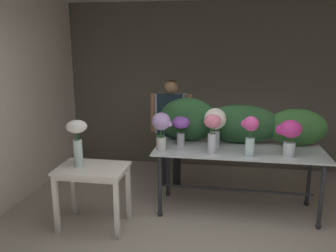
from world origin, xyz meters
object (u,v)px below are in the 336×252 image
at_px(display_table_glass, 238,159).
at_px(vase_magenta_ranunculus, 289,134).
at_px(vase_violet_peonies, 181,126).
at_px(vase_lilac_lilies, 161,126).
at_px(florist, 171,122).
at_px(vase_rosy_hydrangea, 212,129).
at_px(vase_fuchsia_stock, 250,132).
at_px(side_table_white, 93,176).
at_px(vase_white_roses_tall, 77,136).
at_px(vase_ivory_carnations, 215,123).

xyz_separation_m(display_table_glass, vase_magenta_ranunculus, (0.55, -0.18, 0.39)).
xyz_separation_m(vase_violet_peonies, vase_lilac_lilies, (-0.21, -0.22, 0.04)).
xyz_separation_m(florist, vase_rosy_hydrangea, (0.63, -0.88, 0.14)).
xyz_separation_m(display_table_glass, vase_fuchsia_stock, (0.11, -0.25, 0.41)).
bearing_deg(vase_violet_peonies, display_table_glass, -2.90).
distance_m(side_table_white, vase_fuchsia_stock, 1.86).
bearing_deg(side_table_white, display_table_glass, 22.14).
bearing_deg(florist, vase_white_roses_tall, -122.33).
bearing_deg(vase_rosy_hydrangea, display_table_glass, 34.33).
height_order(display_table_glass, vase_lilac_lilies, vase_lilac_lilies).
xyz_separation_m(vase_ivory_carnations, vase_fuchsia_stock, (0.41, -0.31, -0.03)).
xyz_separation_m(vase_ivory_carnations, vase_rosy_hydrangea, (-0.02, -0.28, -0.01)).
distance_m(side_table_white, vase_white_roses_tall, 0.48).
bearing_deg(vase_white_roses_tall, vase_violet_peonies, 33.29).
bearing_deg(vase_ivory_carnations, vase_fuchsia_stock, -37.25).
relative_size(vase_fuchsia_stock, vase_white_roses_tall, 0.87).
height_order(vase_magenta_ranunculus, vase_fuchsia_stock, vase_fuchsia_stock).
bearing_deg(vase_fuchsia_stock, vase_lilac_lilies, 176.28).
bearing_deg(vase_violet_peonies, vase_ivory_carnations, 3.11).
xyz_separation_m(vase_magenta_ranunculus, vase_lilac_lilies, (-1.48, -0.00, 0.03)).
height_order(vase_ivory_carnations, vase_white_roses_tall, vase_ivory_carnations).
bearing_deg(vase_magenta_ranunculus, vase_ivory_carnations, 164.13).
xyz_separation_m(vase_lilac_lilies, vase_white_roses_tall, (-0.86, -0.48, -0.03)).
height_order(side_table_white, vase_violet_peonies, vase_violet_peonies).
relative_size(vase_rosy_hydrangea, vase_white_roses_tall, 0.88).
bearing_deg(vase_fuchsia_stock, vase_ivory_carnations, 142.75).
distance_m(florist, vase_rosy_hydrangea, 1.09).
bearing_deg(vase_violet_peonies, side_table_white, -142.51).
distance_m(side_table_white, vase_magenta_ranunculus, 2.29).
bearing_deg(vase_ivory_carnations, vase_lilac_lilies, -159.14).
xyz_separation_m(display_table_glass, side_table_white, (-1.64, -0.67, -0.07)).
bearing_deg(vase_rosy_hydrangea, vase_lilac_lilies, 176.49).
relative_size(side_table_white, vase_rosy_hydrangea, 1.65).
height_order(florist, vase_violet_peonies, florist).
xyz_separation_m(display_table_glass, vase_ivory_carnations, (-0.30, 0.06, 0.44)).
distance_m(vase_magenta_ranunculus, vase_white_roses_tall, 2.39).
bearing_deg(display_table_glass, florist, 145.03).
bearing_deg(vase_lilac_lilies, florist, 91.16).
bearing_deg(side_table_white, vase_fuchsia_stock, 13.41).
relative_size(display_table_glass, vase_rosy_hydrangea, 4.39).
distance_m(vase_ivory_carnations, vase_violet_peonies, 0.43).
distance_m(vase_lilac_lilies, vase_fuchsia_stock, 1.04).
xyz_separation_m(side_table_white, vase_white_roses_tall, (-0.15, -0.00, 0.45)).
relative_size(vase_magenta_ranunculus, vase_lilac_lilies, 0.92).
bearing_deg(vase_violet_peonies, vase_lilac_lilies, -133.96).
relative_size(vase_magenta_ranunculus, vase_fuchsia_stock, 0.91).
xyz_separation_m(florist, vase_ivory_carnations, (0.65, -0.61, 0.15)).
height_order(vase_rosy_hydrangea, vase_magenta_ranunculus, vase_rosy_hydrangea).
height_order(display_table_glass, side_table_white, display_table_glass).
height_order(florist, vase_ivory_carnations, florist).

